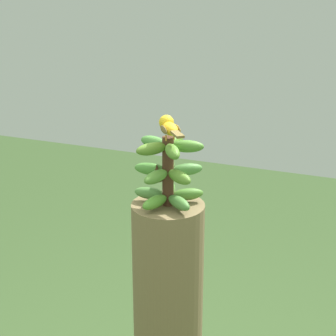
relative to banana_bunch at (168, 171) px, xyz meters
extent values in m
cylinder|color=#4C2D1E|center=(0.00, 0.00, 0.00)|extent=(0.04, 0.04, 0.24)
ellipsoid|color=#4C822D|center=(-0.04, 0.05, -0.09)|extent=(0.10, 0.11, 0.04)
ellipsoid|color=#538B38|center=(-0.06, -0.02, -0.09)|extent=(0.12, 0.07, 0.04)
ellipsoid|color=#4F853C|center=(0.00, -0.07, -0.09)|extent=(0.04, 0.11, 0.04)
ellipsoid|color=#4F8D2C|center=(0.06, -0.02, -0.09)|extent=(0.12, 0.07, 0.04)
ellipsoid|color=#4C8338|center=(0.04, 0.06, -0.09)|extent=(0.10, 0.11, 0.04)
ellipsoid|color=#5D8A31|center=(-0.06, -0.02, 0.00)|extent=(0.12, 0.08, 0.04)
ellipsoid|color=#4D8E36|center=(0.00, -0.06, 0.00)|extent=(0.05, 0.11, 0.04)
ellipsoid|color=#548833|center=(0.06, -0.02, 0.00)|extent=(0.12, 0.07, 0.04)
ellipsoid|color=#59882E|center=(0.03, 0.05, 0.00)|extent=(0.09, 0.12, 0.04)
ellipsoid|color=#4E893C|center=(-0.04, 0.05, 0.00)|extent=(0.10, 0.11, 0.04)
ellipsoid|color=#4D862E|center=(-0.02, 0.06, 0.09)|extent=(0.07, 0.12, 0.04)
ellipsoid|color=#548C2A|center=(-0.06, 0.00, 0.09)|extent=(0.11, 0.04, 0.04)
ellipsoid|color=#4A8838|center=(-0.02, -0.06, 0.09)|extent=(0.07, 0.12, 0.04)
ellipsoid|color=#567F28|center=(0.05, -0.04, 0.09)|extent=(0.11, 0.10, 0.04)
ellipsoid|color=#578B2E|center=(0.05, 0.04, 0.09)|extent=(0.11, 0.10, 0.04)
cone|color=#4C2D1E|center=(0.01, -0.03, 0.00)|extent=(0.04, 0.04, 0.06)
cylinder|color=#C68933|center=(0.02, 0.03, 0.13)|extent=(0.00, 0.00, 0.02)
cylinder|color=#C68933|center=(0.04, 0.01, 0.13)|extent=(0.01, 0.01, 0.02)
ellipsoid|color=gold|center=(0.03, 0.02, 0.16)|extent=(0.10, 0.09, 0.04)
ellipsoid|color=brown|center=(0.02, 0.04, 0.16)|extent=(0.06, 0.05, 0.02)
ellipsoid|color=brown|center=(0.05, 0.01, 0.16)|extent=(0.06, 0.05, 0.02)
cube|color=brown|center=(0.09, 0.07, 0.16)|extent=(0.07, 0.06, 0.01)
sphere|color=gold|center=(0.00, 0.00, 0.17)|extent=(0.05, 0.05, 0.05)
sphere|color=black|center=(0.01, -0.02, 0.17)|extent=(0.01, 0.01, 0.01)
cone|color=orange|center=(-0.02, -0.02, 0.17)|extent=(0.03, 0.03, 0.02)
camera|label=1|loc=(1.66, 0.67, 0.65)|focal=61.99mm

